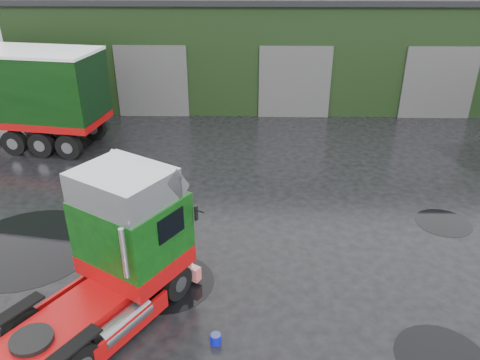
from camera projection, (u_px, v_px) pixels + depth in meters
name	position (u px, v px, depth m)	size (l,w,h in m)	color
ground	(264.00, 262.00, 14.56)	(100.00, 100.00, 0.00)	black
warehouse	(288.00, 42.00, 30.99)	(32.40, 12.40, 6.30)	black
hero_tractor	(80.00, 268.00, 11.08)	(2.67, 6.30, 3.92)	#0A360C
wash_bucket	(216.00, 339.00, 11.52)	(0.28, 0.28, 0.26)	#080DAF
tree_back_a	(186.00, 0.00, 39.38)	(4.40, 4.40, 9.50)	black
tree_back_b	(375.00, 13.00, 39.52)	(4.40, 4.40, 7.50)	black
puddle_0	(168.00, 282.00, 13.66)	(2.72, 2.72, 0.01)	black
puddle_1	(443.00, 223.00, 16.61)	(1.94, 1.94, 0.01)	black
puddle_2	(29.00, 246.00, 15.30)	(4.72, 4.72, 0.01)	black
puddle_3	(442.00, 358.00, 11.14)	(2.22, 2.22, 0.01)	black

